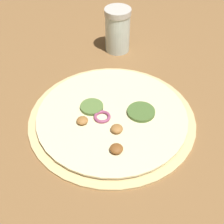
% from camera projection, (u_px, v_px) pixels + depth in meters
% --- Properties ---
extents(ground_plane, '(3.00, 3.00, 0.00)m').
position_uv_depth(ground_plane, '(112.00, 119.00, 0.57)').
color(ground_plane, brown).
extents(pizza, '(0.30, 0.30, 0.02)m').
position_uv_depth(pizza, '(112.00, 117.00, 0.57)').
color(pizza, '#D6B77A').
rests_on(pizza, ground_plane).
extents(spice_jar, '(0.06, 0.06, 0.10)m').
position_uv_depth(spice_jar, '(118.00, 30.00, 0.70)').
color(spice_jar, silver).
rests_on(spice_jar, ground_plane).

